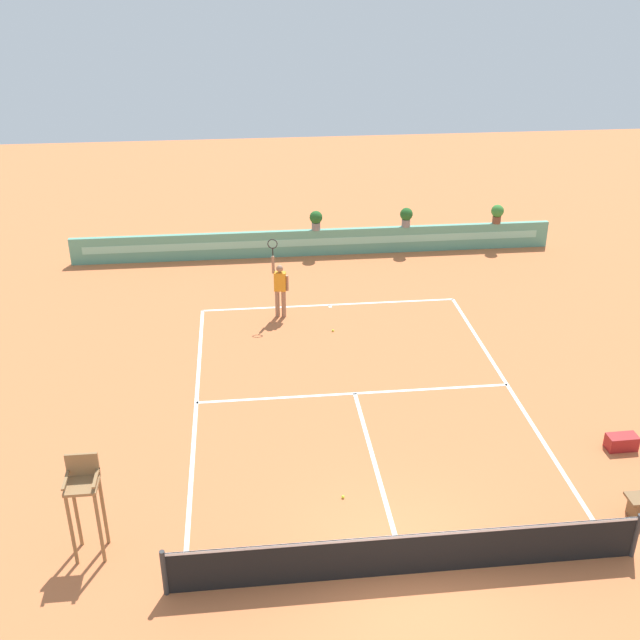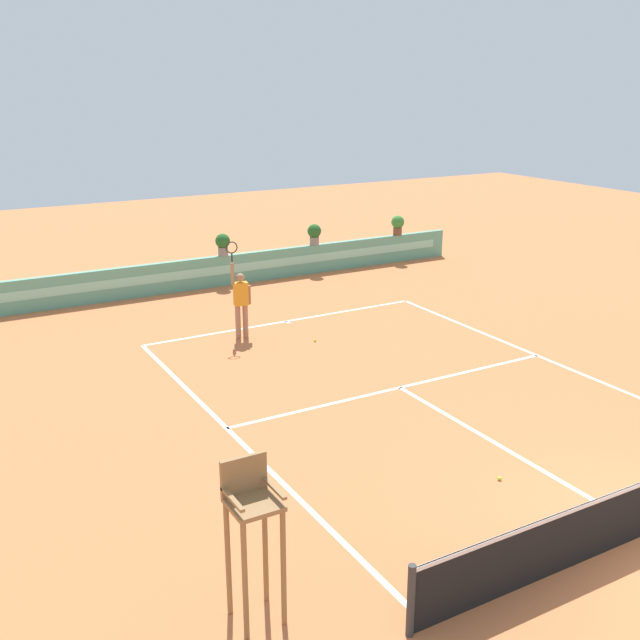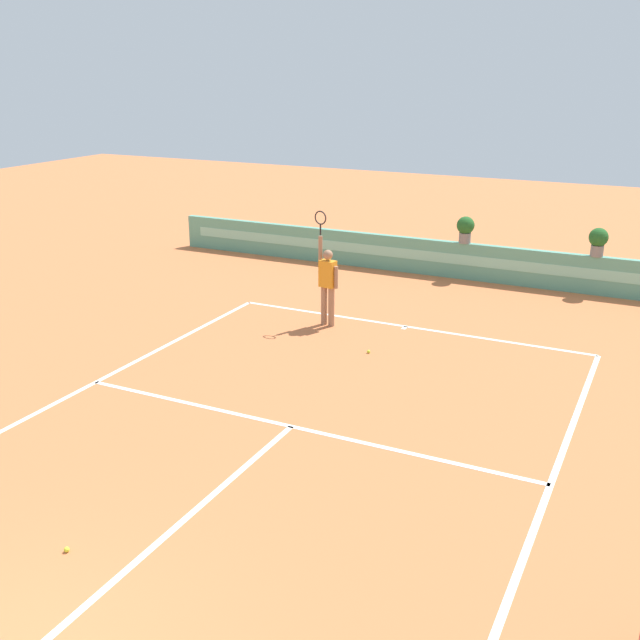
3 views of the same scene
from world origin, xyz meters
name	(u,v)px [view 2 (image 2 of 3)]	position (x,y,z in m)	size (l,w,h in m)	color
ground_plane	(411,394)	(0.00, 6.00, 0.00)	(60.00, 60.00, 0.00)	#C66B3D
court_lines	(392,383)	(0.00, 6.72, 0.00)	(8.32, 11.94, 0.01)	white
back_wall_barrier	(223,270)	(0.00, 16.39, 0.50)	(18.00, 0.21, 1.00)	#599E84
umpire_chair	(252,522)	(-5.89, 1.26, 1.34)	(0.60, 0.60, 2.14)	olive
tennis_player	(241,299)	(-1.64, 11.22, 1.05)	(0.61, 0.28, 2.58)	#9E7051
tennis_ball_near_baseline	(315,340)	(-0.13, 10.00, 0.03)	(0.07, 0.07, 0.07)	#CCE033
tennis_ball_mid_court	(500,478)	(-0.88, 2.28, 0.03)	(0.07, 0.07, 0.07)	#CCE033
potted_plant_centre	(223,243)	(0.02, 16.39, 1.41)	(0.48, 0.48, 0.72)	gray
potted_plant_far_right	(398,224)	(6.95, 16.39, 1.41)	(0.48, 0.48, 0.72)	brown
potted_plant_right	(314,233)	(3.43, 16.39, 1.41)	(0.48, 0.48, 0.72)	gray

